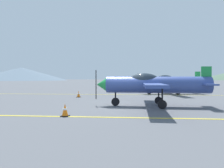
{
  "coord_description": "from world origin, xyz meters",
  "views": [
    {
      "loc": [
        0.47,
        -13.07,
        1.79
      ],
      "look_at": [
        -1.2,
        6.0,
        1.2
      ],
      "focal_mm": 33.43,
      "sensor_mm": 36.0,
      "label": 1
    }
  ],
  "objects_px": {
    "airplane_mid": "(170,81)",
    "traffic_cone_side": "(65,110)",
    "car_sedan": "(173,84)",
    "airplane_near": "(153,84)",
    "traffic_cone_front": "(79,94)"
  },
  "relations": [
    {
      "from": "airplane_mid",
      "to": "traffic_cone_side",
      "type": "xyz_separation_m",
      "value": [
        -7.31,
        -13.83,
        -1.09
      ]
    },
    {
      "from": "car_sedan",
      "to": "airplane_near",
      "type": "bearing_deg",
      "value": -105.1
    },
    {
      "from": "airplane_near",
      "to": "traffic_cone_front",
      "type": "distance_m",
      "value": 8.3
    },
    {
      "from": "airplane_mid",
      "to": "traffic_cone_side",
      "type": "bearing_deg",
      "value": -117.86
    },
    {
      "from": "airplane_near",
      "to": "traffic_cone_front",
      "type": "bearing_deg",
      "value": 137.61
    },
    {
      "from": "airplane_mid",
      "to": "traffic_cone_side",
      "type": "relative_size",
      "value": 13.9
    },
    {
      "from": "airplane_near",
      "to": "traffic_cone_side",
      "type": "height_order",
      "value": "airplane_near"
    },
    {
      "from": "traffic_cone_side",
      "to": "car_sedan",
      "type": "bearing_deg",
      "value": 67.08
    },
    {
      "from": "airplane_near",
      "to": "traffic_cone_side",
      "type": "bearing_deg",
      "value": -139.66
    },
    {
      "from": "airplane_near",
      "to": "traffic_cone_side",
      "type": "xyz_separation_m",
      "value": [
        -4.38,
        -3.72,
        -1.09
      ]
    },
    {
      "from": "airplane_mid",
      "to": "traffic_cone_front",
      "type": "relative_size",
      "value": 13.9
    },
    {
      "from": "airplane_near",
      "to": "airplane_mid",
      "type": "relative_size",
      "value": 1.0
    },
    {
      "from": "traffic_cone_front",
      "to": "traffic_cone_side",
      "type": "distance_m",
      "value": 9.42
    },
    {
      "from": "car_sedan",
      "to": "traffic_cone_side",
      "type": "bearing_deg",
      "value": -112.92
    },
    {
      "from": "airplane_near",
      "to": "car_sedan",
      "type": "height_order",
      "value": "airplane_near"
    }
  ]
}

